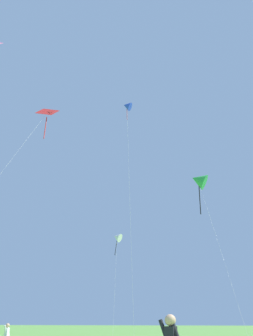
# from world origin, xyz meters

# --- Properties ---
(kite_white_distant) EXTENTS (1.80, 5.27, 12.12)m
(kite_white_distant) POSITION_xyz_m (-12.50, 38.00, 11.42)
(kite_white_distant) COLOR white
(kite_white_distant) RESTS_ON ground_plane
(kite_green_small) EXTENTS (4.70, 11.07, 18.54)m
(kite_green_small) POSITION_xyz_m (-1.74, 36.22, 17.29)
(kite_green_small) COLOR green
(kite_green_small) RESTS_ON ground_plane
(kite_blue_delta) EXTENTS (2.45, 5.08, 23.98)m
(kite_blue_delta) POSITION_xyz_m (-8.16, 27.25, 23.31)
(kite_blue_delta) COLOR blue
(kite_blue_delta) RESTS_ON ground_plane
(kite_red_high) EXTENTS (3.21, 12.17, 21.17)m
(kite_red_high) POSITION_xyz_m (-14.65, 21.30, 19.35)
(kite_red_high) COLOR red
(kite_red_high) RESTS_ON ground_plane
(person_with_spool) EXTENTS (0.21, 0.49, 1.53)m
(person_with_spool) POSITION_xyz_m (-10.29, 12.37, 0.92)
(person_with_spool) COLOR #2D3351
(person_with_spool) RESTS_ON ground_plane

